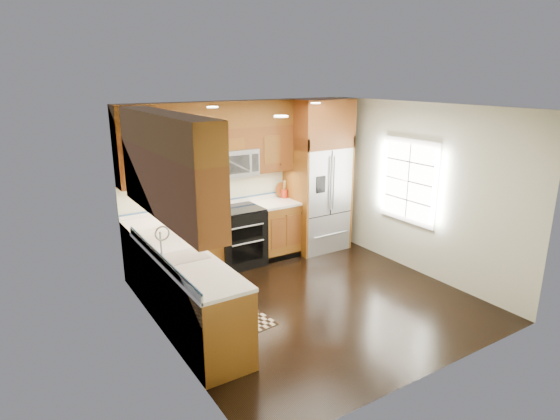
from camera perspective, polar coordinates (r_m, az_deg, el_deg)
ground at (r=6.56m, az=3.81°, el=-10.89°), size 4.00×4.00×0.00m
wall_back at (r=7.73m, az=-4.77°, el=3.56°), size 4.00×0.02×2.60m
wall_left at (r=5.20m, az=-14.07°, el=-3.18°), size 0.02×4.00×2.60m
wall_right at (r=7.41m, az=16.63°, el=2.38°), size 0.02×4.00×2.60m
window at (r=7.50m, az=15.44°, el=3.42°), size 0.04×1.10×1.30m
base_cabinets at (r=6.54m, az=-9.70°, el=-6.84°), size 2.85×3.00×0.90m
countertop at (r=6.52m, az=-9.14°, el=-2.45°), size 2.86×3.01×0.04m
upper_cabinets at (r=6.31m, az=-10.37°, el=7.20°), size 2.85×3.00×1.15m
range at (r=7.56m, az=-5.13°, el=-3.28°), size 0.76×0.67×0.95m
microwave at (r=7.37m, az=-5.83°, el=5.77°), size 0.76×0.40×0.42m
refrigerator at (r=8.10m, az=4.65°, el=4.18°), size 0.98×0.75×2.60m
sink_faucet at (r=5.59m, az=-12.03°, el=-5.04°), size 0.54×0.44×0.37m
rug at (r=6.25m, az=-7.09°, el=-12.36°), size 0.96×1.44×0.01m
knife_block at (r=7.19m, az=-9.18°, el=0.32°), size 0.13×0.15×0.25m
utensil_crock at (r=8.02m, az=0.54°, el=2.22°), size 0.14×0.14×0.31m
cutting_board at (r=8.10m, az=0.29°, el=1.65°), size 0.29×0.29×0.02m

